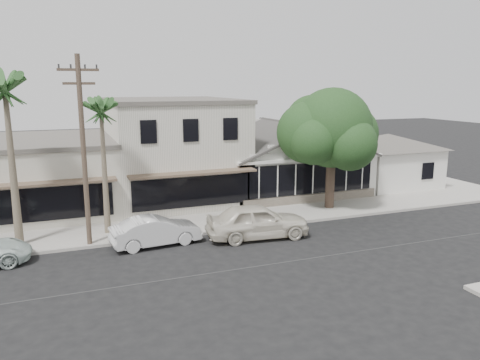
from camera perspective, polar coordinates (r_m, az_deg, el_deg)
name	(u,v)px	position (r m, az deg, el deg)	size (l,w,h in m)	color
ground	(308,259)	(21.42, 8.27, -9.49)	(140.00, 140.00, 0.00)	black
sidewalk_north	(108,233)	(25.35, -15.78, -6.28)	(90.00, 3.50, 0.15)	#9E9991
corner_shop	(285,156)	(33.74, 5.49, 2.92)	(10.40, 8.60, 5.10)	silver
side_cottage	(386,167)	(37.50, 17.42, 1.58)	(6.00, 6.00, 3.00)	silver
row_building_near	(172,151)	(31.94, -8.32, 3.51)	(8.00, 10.00, 6.50)	silver
row_building_midnear	(28,177)	(31.42, -24.46, 0.33)	(10.00, 10.00, 4.20)	beige
utility_pole	(83,148)	(22.76, -18.56, 3.74)	(1.80, 0.24, 9.00)	brown
car_0	(257,221)	(23.74, 2.14, -5.01)	(2.09, 5.19, 1.77)	silver
car_1	(156,231)	(23.07, -10.22, -6.14)	(1.50, 4.31, 1.42)	silver
shade_tree	(329,130)	(29.05, 10.83, 6.00)	(6.76, 6.11, 7.50)	#4F3B30
palm_east	(101,112)	(24.19, -16.59, 8.00)	(2.46, 2.46, 7.40)	#726651
palm_mid	(5,89)	(23.74, -26.76, 9.88)	(2.76, 2.76, 8.71)	#726651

